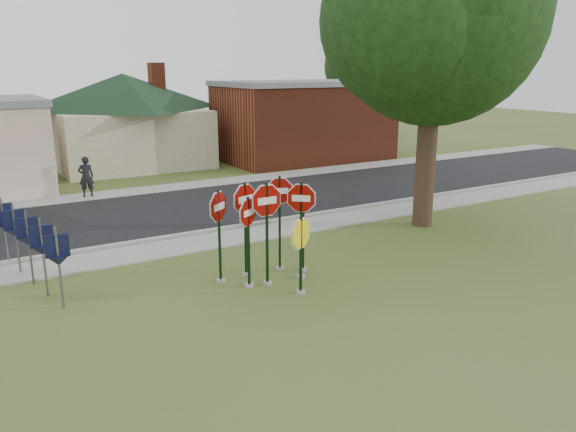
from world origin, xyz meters
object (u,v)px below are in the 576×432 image
stop_sign_yellow (301,246)px  oak_tree (435,15)px  stop_sign_center (267,218)px  stop_sign_left (248,231)px  pedestrian (86,176)px

stop_sign_yellow → oak_tree: oak_tree is taller
stop_sign_center → stop_sign_left: 0.58m
stop_sign_left → oak_tree: bearing=14.4°
stop_sign_yellow → stop_sign_left: stop_sign_left is taller
oak_tree → pedestrian: oak_tree is taller
stop_sign_left → pedestrian: stop_sign_left is taller
pedestrian → stop_sign_center: bearing=103.9°
stop_sign_center → stop_sign_left: bearing=169.2°
oak_tree → pedestrian: bearing=131.3°
stop_sign_yellow → stop_sign_left: size_ratio=0.85×
stop_sign_center → stop_sign_yellow: stop_sign_center is taller
stop_sign_left → stop_sign_center: bearing=-10.8°
stop_sign_yellow → pedestrian: size_ratio=1.20×
stop_sign_left → pedestrian: size_ratio=1.41×
stop_sign_left → oak_tree: size_ratio=0.23×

